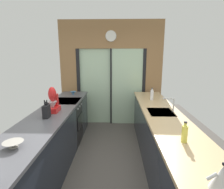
{
  "coord_description": "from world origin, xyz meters",
  "views": [
    {
      "loc": [
        0.16,
        -2.33,
        1.84
      ],
      "look_at": [
        0.07,
        0.83,
        1.15
      ],
      "focal_mm": 29.0,
      "sensor_mm": 36.0,
      "label": 1
    }
  ],
  "objects": [
    {
      "name": "oven_range",
      "position": [
        -0.91,
        1.25,
        0.46
      ],
      "size": [
        0.6,
        0.6,
        0.92
      ],
      "color": "black",
      "rests_on": "ground_plane"
    },
    {
      "name": "mixing_bowl_near",
      "position": [
        -0.89,
        -0.68,
        0.95
      ],
      "size": [
        0.2,
        0.2,
        0.06
      ],
      "color": "gray",
      "rests_on": "left_counter_run"
    },
    {
      "name": "back_wall_unit",
      "position": [
        0.0,
        2.4,
        1.52
      ],
      "size": [
        2.64,
        0.12,
        2.7
      ],
      "color": "olive",
      "rests_on": "ground_plane"
    },
    {
      "name": "ground_plane",
      "position": [
        0.0,
        0.6,
        -0.01
      ],
      "size": [
        5.04,
        7.6,
        0.02
      ],
      "primitive_type": "cube",
      "color": "#4C4742"
    },
    {
      "name": "knife_block",
      "position": [
        -0.89,
        0.21,
        1.02
      ],
      "size": [
        0.08,
        0.14,
        0.27
      ],
      "color": "black",
      "rests_on": "left_counter_run"
    },
    {
      "name": "sink_faucet",
      "position": [
        1.06,
        0.55,
        1.08
      ],
      "size": [
        0.19,
        0.02,
        0.24
      ],
      "color": "#B7BABC",
      "rests_on": "right_counter_run"
    },
    {
      "name": "mixing_bowl_far",
      "position": [
        -0.89,
        1.88,
        0.96
      ],
      "size": [
        0.14,
        0.14,
        0.07
      ],
      "color": "teal",
      "rests_on": "left_counter_run"
    },
    {
      "name": "stand_mixer",
      "position": [
        -0.89,
        0.51,
        1.08
      ],
      "size": [
        0.17,
        0.27,
        0.42
      ],
      "color": "red",
      "rests_on": "left_counter_run"
    },
    {
      "name": "right_counter_run",
      "position": [
        0.91,
        0.3,
        0.46
      ],
      "size": [
        0.62,
        3.8,
        0.92
      ],
      "color": "#1E232D",
      "rests_on": "ground_plane"
    },
    {
      "name": "kettle",
      "position": [
        0.89,
        -1.22,
        1.02
      ],
      "size": [
        0.24,
        0.16,
        0.22
      ],
      "color": "#B7BABC",
      "rests_on": "right_counter_run"
    },
    {
      "name": "soap_bottle_near",
      "position": [
        0.89,
        -0.51,
        1.02
      ],
      "size": [
        0.06,
        0.06,
        0.23
      ],
      "color": "#D1CC4C",
      "rests_on": "right_counter_run"
    },
    {
      "name": "left_counter_run",
      "position": [
        -0.91,
        0.13,
        0.47
      ],
      "size": [
        0.62,
        3.8,
        0.92
      ],
      "color": "#1E232D",
      "rests_on": "ground_plane"
    },
    {
      "name": "soap_bottle_far",
      "position": [
        0.89,
        1.37,
        1.03
      ],
      "size": [
        0.07,
        0.07,
        0.26
      ],
      "color": "silver",
      "rests_on": "right_counter_run"
    }
  ]
}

